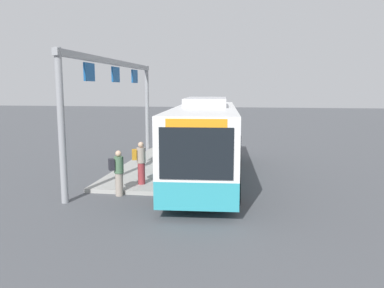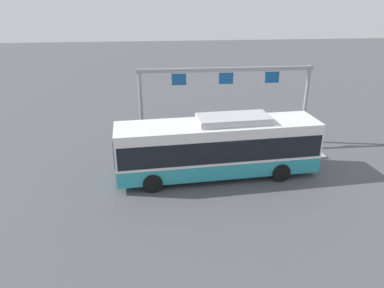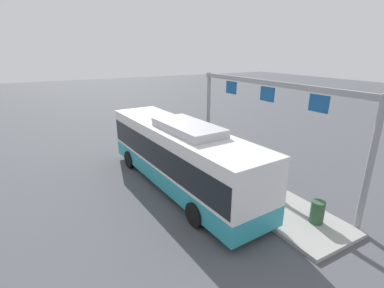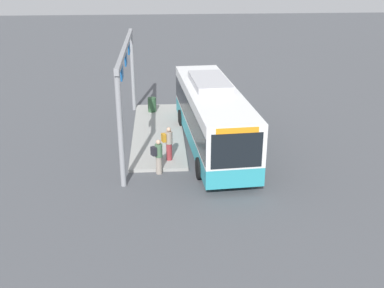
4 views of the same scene
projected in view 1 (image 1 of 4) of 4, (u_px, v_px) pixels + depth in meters
ground_plane at (205, 178)px, 16.47m from camera, size 120.00×120.00×0.00m
platform_curb at (154, 165)px, 18.89m from camera, size 10.00×2.80×0.16m
bus_main at (205, 137)px, 16.21m from camera, size 11.08×3.28×3.46m
person_boarding at (140, 162)px, 14.77m from camera, size 0.45×0.59×1.67m
person_waiting_near at (118, 172)px, 13.72m from camera, size 0.54×0.61×1.67m
platform_sign_gantry at (116, 89)px, 17.71m from camera, size 11.14×0.24×5.20m
trash_bin at (163, 144)px, 22.35m from camera, size 0.52×0.52×0.90m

